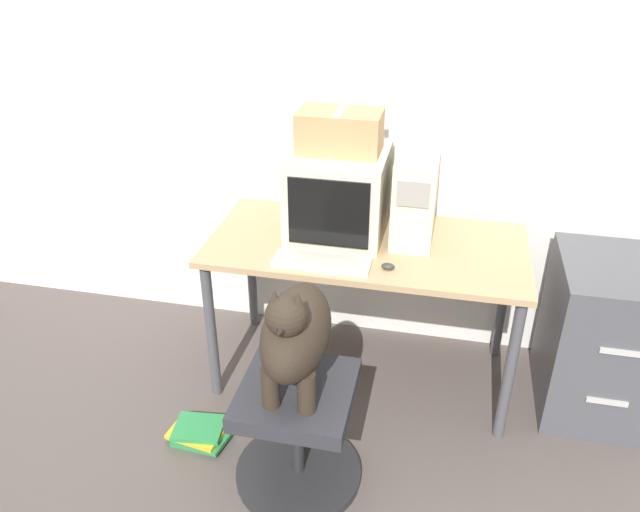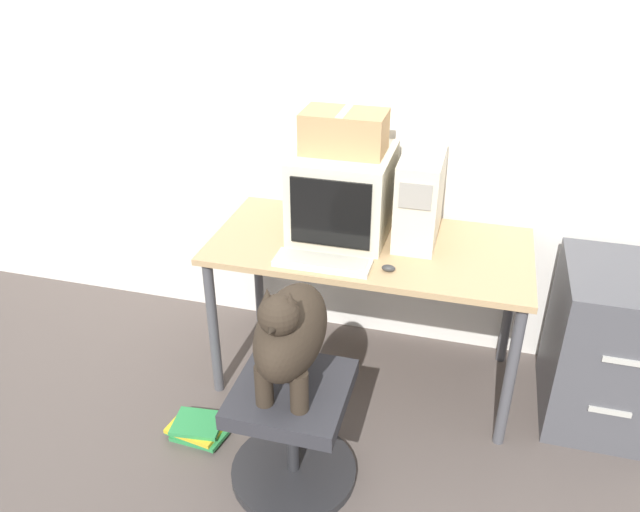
{
  "view_description": "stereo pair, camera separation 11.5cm",
  "coord_description": "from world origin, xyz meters",
  "px_view_note": "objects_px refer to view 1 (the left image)",
  "views": [
    {
      "loc": [
        0.34,
        -2.22,
        2.15
      ],
      "look_at": [
        -0.16,
        0.05,
        0.86
      ],
      "focal_mm": 35.0,
      "sensor_mm": 36.0,
      "label": 1
    },
    {
      "loc": [
        0.45,
        -2.19,
        2.15
      ],
      "look_at": [
        -0.16,
        0.05,
        0.86
      ],
      "focal_mm": 35.0,
      "sensor_mm": 36.0,
      "label": 2
    }
  ],
  "objects_px": {
    "pc_tower": "(416,195)",
    "keyboard": "(322,262)",
    "filing_cabinet": "(602,338)",
    "crt_monitor": "(339,192)",
    "office_chair": "(298,430)",
    "dog": "(295,333)",
    "cardboard_box": "(340,131)",
    "book_stack_floor": "(198,433)"
  },
  "relations": [
    {
      "from": "keyboard",
      "to": "crt_monitor",
      "type": "bearing_deg",
      "value": 88.98
    },
    {
      "from": "office_chair",
      "to": "filing_cabinet",
      "type": "bearing_deg",
      "value": 30.53
    },
    {
      "from": "office_chair",
      "to": "dog",
      "type": "relative_size",
      "value": 1.04
    },
    {
      "from": "pc_tower",
      "to": "filing_cabinet",
      "type": "relative_size",
      "value": 0.56
    },
    {
      "from": "pc_tower",
      "to": "keyboard",
      "type": "bearing_deg",
      "value": -133.5
    },
    {
      "from": "filing_cabinet",
      "to": "keyboard",
      "type": "bearing_deg",
      "value": -168.09
    },
    {
      "from": "pc_tower",
      "to": "filing_cabinet",
      "type": "height_order",
      "value": "pc_tower"
    },
    {
      "from": "keyboard",
      "to": "filing_cabinet",
      "type": "relative_size",
      "value": 0.55
    },
    {
      "from": "pc_tower",
      "to": "dog",
      "type": "height_order",
      "value": "pc_tower"
    },
    {
      "from": "pc_tower",
      "to": "dog",
      "type": "bearing_deg",
      "value": -112.55
    },
    {
      "from": "filing_cabinet",
      "to": "cardboard_box",
      "type": "xyz_separation_m",
      "value": [
        -1.29,
        0.08,
        0.89
      ]
    },
    {
      "from": "office_chair",
      "to": "cardboard_box",
      "type": "height_order",
      "value": "cardboard_box"
    },
    {
      "from": "filing_cabinet",
      "to": "book_stack_floor",
      "type": "xyz_separation_m",
      "value": [
        -1.79,
        -0.66,
        -0.35
      ]
    },
    {
      "from": "cardboard_box",
      "to": "crt_monitor",
      "type": "bearing_deg",
      "value": -90.0
    },
    {
      "from": "office_chair",
      "to": "dog",
      "type": "distance_m",
      "value": 0.5
    },
    {
      "from": "book_stack_floor",
      "to": "cardboard_box",
      "type": "bearing_deg",
      "value": 55.69
    },
    {
      "from": "keyboard",
      "to": "filing_cabinet",
      "type": "distance_m",
      "value": 1.38
    },
    {
      "from": "dog",
      "to": "book_stack_floor",
      "type": "bearing_deg",
      "value": 168.53
    },
    {
      "from": "office_chair",
      "to": "book_stack_floor",
      "type": "bearing_deg",
      "value": 168.55
    },
    {
      "from": "pc_tower",
      "to": "office_chair",
      "type": "distance_m",
      "value": 1.19
    },
    {
      "from": "pc_tower",
      "to": "office_chair",
      "type": "bearing_deg",
      "value": -112.55
    },
    {
      "from": "cardboard_box",
      "to": "filing_cabinet",
      "type": "bearing_deg",
      "value": -3.53
    },
    {
      "from": "cardboard_box",
      "to": "book_stack_floor",
      "type": "distance_m",
      "value": 1.52
    },
    {
      "from": "dog",
      "to": "cardboard_box",
      "type": "bearing_deg",
      "value": 89.75
    },
    {
      "from": "crt_monitor",
      "to": "keyboard",
      "type": "xyz_separation_m",
      "value": [
        -0.01,
        -0.35,
        -0.19
      ]
    },
    {
      "from": "crt_monitor",
      "to": "dog",
      "type": "distance_m",
      "value": 0.86
    },
    {
      "from": "dog",
      "to": "cardboard_box",
      "type": "distance_m",
      "value": 0.99
    },
    {
      "from": "cardboard_box",
      "to": "book_stack_floor",
      "type": "height_order",
      "value": "cardboard_box"
    },
    {
      "from": "office_chair",
      "to": "book_stack_floor",
      "type": "height_order",
      "value": "office_chair"
    },
    {
      "from": "crt_monitor",
      "to": "office_chair",
      "type": "distance_m",
      "value": 1.1
    },
    {
      "from": "dog",
      "to": "filing_cabinet",
      "type": "relative_size",
      "value": 0.66
    },
    {
      "from": "book_stack_floor",
      "to": "filing_cabinet",
      "type": "bearing_deg",
      "value": 20.22
    },
    {
      "from": "pc_tower",
      "to": "book_stack_floor",
      "type": "xyz_separation_m",
      "value": [
        -0.86,
        -0.77,
        -0.95
      ]
    },
    {
      "from": "crt_monitor",
      "to": "pc_tower",
      "type": "bearing_deg",
      "value": 5.84
    },
    {
      "from": "pc_tower",
      "to": "book_stack_floor",
      "type": "distance_m",
      "value": 1.49
    },
    {
      "from": "filing_cabinet",
      "to": "book_stack_floor",
      "type": "height_order",
      "value": "filing_cabinet"
    },
    {
      "from": "book_stack_floor",
      "to": "office_chair",
      "type": "bearing_deg",
      "value": -11.45
    },
    {
      "from": "filing_cabinet",
      "to": "pc_tower",
      "type": "bearing_deg",
      "value": 173.1
    },
    {
      "from": "office_chair",
      "to": "filing_cabinet",
      "type": "distance_m",
      "value": 1.5
    },
    {
      "from": "pc_tower",
      "to": "filing_cabinet",
      "type": "xyz_separation_m",
      "value": [
        0.93,
        -0.11,
        -0.6
      ]
    },
    {
      "from": "keyboard",
      "to": "book_stack_floor",
      "type": "relative_size",
      "value": 1.45
    },
    {
      "from": "office_chair",
      "to": "crt_monitor",
      "type": "bearing_deg",
      "value": 89.75
    }
  ]
}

